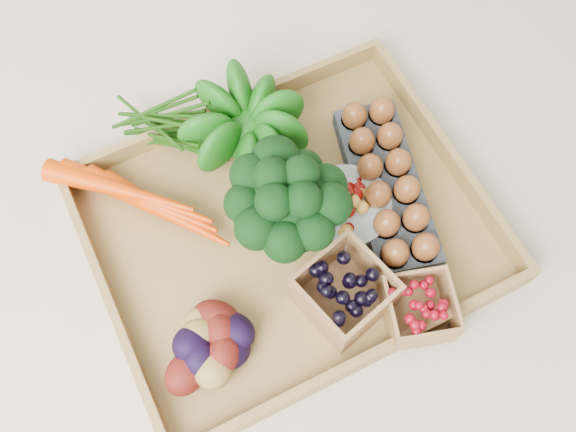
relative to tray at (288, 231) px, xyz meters
name	(u,v)px	position (x,y,z in m)	size (l,w,h in m)	color
ground	(288,233)	(0.00, 0.00, -0.01)	(4.00, 4.00, 0.00)	beige
tray	(288,231)	(0.00, 0.00, 0.00)	(0.55, 0.45, 0.01)	olive
carrots	(137,196)	(-0.18, 0.13, 0.04)	(0.23, 0.17, 0.06)	#D83800
lettuce	(248,123)	(0.01, 0.15, 0.07)	(0.13, 0.13, 0.13)	#0B460A
broccoli	(287,218)	(-0.01, -0.01, 0.07)	(0.17, 0.17, 0.13)	black
cherry_bowl	(346,209)	(0.09, -0.02, 0.02)	(0.13, 0.13, 0.03)	#8C9EA5
egg_carton	(386,187)	(0.16, -0.01, 0.02)	(0.10, 0.27, 0.03)	#363C45
potatoes	(210,344)	(-0.17, -0.12, 0.05)	(0.14, 0.14, 0.08)	#480F0B
punnet_blackberry	(345,292)	(0.02, -0.13, 0.04)	(0.11, 0.11, 0.07)	black
punnet_raspberry	(419,309)	(0.10, -0.19, 0.04)	(0.09, 0.09, 0.06)	maroon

